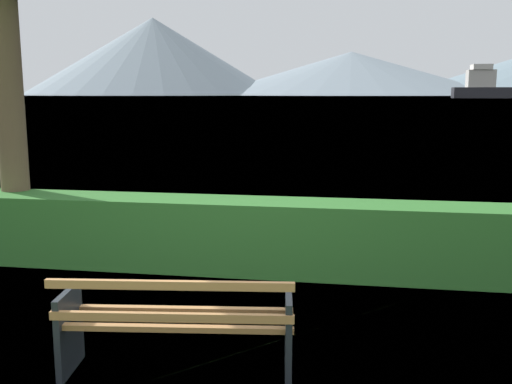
% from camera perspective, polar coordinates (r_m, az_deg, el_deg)
% --- Properties ---
extents(ground_plane, '(1400.00, 1400.00, 0.00)m').
position_cam_1_polar(ground_plane, '(4.90, -7.60, -17.18)').
color(ground_plane, '#567A38').
extents(water_surface, '(620.00, 620.00, 0.00)m').
position_cam_1_polar(water_surface, '(312.68, 9.19, 9.25)').
color(water_surface, '#7A99A8').
rests_on(water_surface, ground_plane).
extents(park_bench, '(1.89, 0.78, 0.87)m').
position_cam_1_polar(park_bench, '(4.67, -7.85, -12.81)').
color(park_bench, '#A0703F').
rests_on(park_bench, ground_plane).
extents(hedge_row, '(13.05, 0.71, 0.90)m').
position_cam_1_polar(hedge_row, '(7.25, -1.40, -4.32)').
color(hedge_row, '#2D6B28').
rests_on(hedge_row, ground_plane).
extents(distant_hills, '(698.36, 353.45, 72.39)m').
position_cam_1_polar(distant_hills, '(578.96, 13.88, 12.10)').
color(distant_hills, gray).
rests_on(distant_hills, ground_plane).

